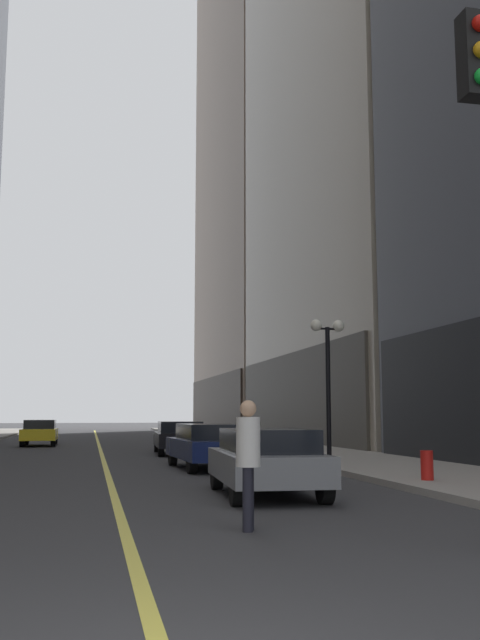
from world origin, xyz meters
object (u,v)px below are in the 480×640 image
Objects in this scene: fire_hydrant_right at (427,469)px; car_navy at (210,444)px; car_black at (179,436)px; car_grey at (267,460)px; street_lamp_right_mid at (328,359)px; car_yellow at (40,432)px; pedestrian_in_white_shirt at (248,454)px.

car_navy is at bearing 122.34° from fire_hydrant_right.
car_black is (0.07, 8.07, -0.00)m from car_navy.
car_grey is 0.93× the size of street_lamp_right_mid.
fire_hydrant_right is at bearing -74.94° from car_black.
car_grey and car_yellow have the same top height.
car_navy is 0.98× the size of car_black.
street_lamp_right_mid is 5.98m from fire_hydrant_right.
car_grey is 15.37m from car_black.
street_lamp_right_mid is (3.40, -0.93, 2.54)m from car_navy.
fire_hydrant_right is at bearing -84.54° from street_lamp_right_mid.
car_black is at bearing 105.06° from fire_hydrant_right.
pedestrian_in_white_shirt is at bearing -94.13° from car_black.
street_lamp_right_mid is (3.33, -9.00, 2.54)m from car_black.
car_navy is at bearing -90.48° from car_black.
pedestrian_in_white_shirt is at bearing -114.59° from street_lamp_right_mid.
car_black is 19.37m from pedestrian_in_white_shirt.
car_yellow is (-6.01, 17.27, -0.01)m from car_navy.
car_grey is 7.30m from car_navy.
car_black is 2.68× the size of pedestrian_in_white_shirt.
car_navy is 2.63× the size of pedestrian_in_white_shirt.
street_lamp_right_mid reaches higher than car_navy.
car_black reaches higher than fire_hydrant_right.
car_navy is 4.34m from street_lamp_right_mid.
car_black and car_yellow have the same top height.
car_black is at bearing 89.52° from car_navy.
car_navy is at bearing 89.35° from car_grey.
car_black is 14.73m from fire_hydrant_right.
fire_hydrant_right is (3.98, 1.14, -0.32)m from car_grey.
car_navy is at bearing 164.76° from street_lamp_right_mid.
car_black is at bearing 89.44° from car_grey.
street_lamp_right_mid is (3.48, 6.37, 2.54)m from car_grey.
fire_hydrant_right is (5.22, 5.09, -0.66)m from pedestrian_in_white_shirt.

